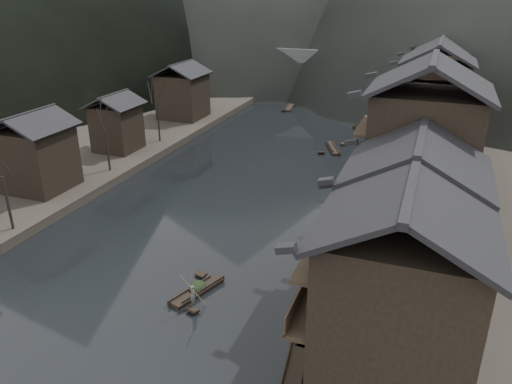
% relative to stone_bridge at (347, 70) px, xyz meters
% --- Properties ---
extents(water, '(300.00, 300.00, 0.00)m').
position_rel_stone_bridge_xyz_m(water, '(0.00, -72.00, -5.11)').
color(water, black).
rests_on(water, ground).
extents(left_bank, '(40.00, 200.00, 1.20)m').
position_rel_stone_bridge_xyz_m(left_bank, '(-35.00, -32.00, -4.51)').
color(left_bank, '#2D2823').
rests_on(left_bank, ground).
extents(stilt_houses, '(9.00, 67.60, 17.08)m').
position_rel_stone_bridge_xyz_m(stilt_houses, '(17.28, -53.26, 3.89)').
color(stilt_houses, black).
rests_on(stilt_houses, ground).
extents(left_houses, '(8.10, 53.20, 8.73)m').
position_rel_stone_bridge_xyz_m(left_houses, '(-20.50, -51.88, 0.55)').
color(left_houses, black).
rests_on(left_houses, left_bank).
extents(bare_trees, '(3.98, 42.28, 7.96)m').
position_rel_stone_bridge_xyz_m(bare_trees, '(-17.00, -63.28, 1.66)').
color(bare_trees, black).
rests_on(bare_trees, left_bank).
extents(moored_sampans, '(2.79, 49.49, 0.47)m').
position_rel_stone_bridge_xyz_m(moored_sampans, '(11.91, -56.66, -4.91)').
color(moored_sampans, black).
rests_on(moored_sampans, water).
extents(midriver_boats, '(18.13, 26.54, 0.45)m').
position_rel_stone_bridge_xyz_m(midriver_boats, '(2.06, -24.20, -4.91)').
color(midriver_boats, black).
rests_on(midriver_boats, water).
extents(stone_bridge, '(40.00, 6.00, 9.00)m').
position_rel_stone_bridge_xyz_m(stone_bridge, '(0.00, 0.00, 0.00)').
color(stone_bridge, '#4C4C4F').
rests_on(stone_bridge, ground).
extents(hero_sampan, '(2.53, 5.17, 0.44)m').
position_rel_stone_bridge_xyz_m(hero_sampan, '(3.04, -72.63, -4.91)').
color(hero_sampan, black).
rests_on(hero_sampan, water).
extents(cargo_heap, '(1.14, 1.49, 0.68)m').
position_rel_stone_bridge_xyz_m(cargo_heap, '(2.96, -72.41, -4.33)').
color(cargo_heap, black).
rests_on(cargo_heap, hero_sampan).
extents(boatman, '(0.73, 0.69, 1.67)m').
position_rel_stone_bridge_xyz_m(boatman, '(3.62, -74.34, -3.83)').
color(boatman, '#575759').
rests_on(boatman, hero_sampan).
extents(bamboo_pole, '(1.28, 1.70, 3.54)m').
position_rel_stone_bridge_xyz_m(bamboo_pole, '(3.82, -74.34, -1.23)').
color(bamboo_pole, '#8C7A51').
rests_on(bamboo_pole, boatman).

